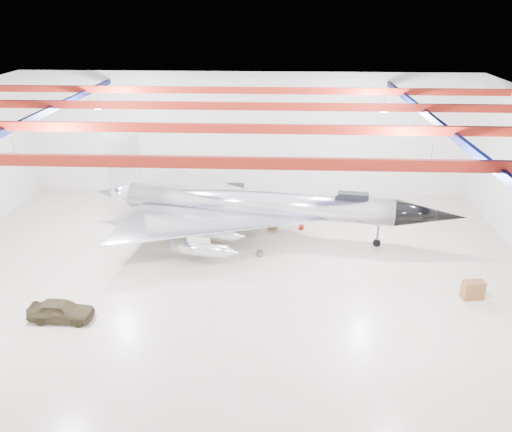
{
  "coord_description": "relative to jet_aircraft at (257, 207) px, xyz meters",
  "views": [
    {
      "loc": [
        2.87,
        -28.88,
        16.67
      ],
      "look_at": [
        1.38,
        2.0,
        3.2
      ],
      "focal_mm": 35.0,
      "sensor_mm": 36.0,
      "label": 1
    }
  ],
  "objects": [
    {
      "name": "ceiling_structure",
      "position": [
        -1.28,
        -5.43,
        7.85
      ],
      "size": [
        39.5,
        29.5,
        1.08
      ],
      "color": "maroon",
      "rests_on": "ceiling"
    },
    {
      "name": "jet_aircraft",
      "position": [
        0.0,
        0.0,
        0.0
      ],
      "size": [
        27.65,
        17.81,
        7.55
      ],
      "rotation": [
        0.0,
        0.0,
        -0.14
      ],
      "color": "silver",
      "rests_on": "floor"
    },
    {
      "name": "ceiling",
      "position": [
        -1.28,
        -5.43,
        8.52
      ],
      "size": [
        40.0,
        40.0,
        0.0
      ],
      "primitive_type": "plane",
      "rotation": [
        3.14,
        0.0,
        0.0
      ],
      "color": "#0A0F38",
      "rests_on": "wall_back"
    },
    {
      "name": "spares_box",
      "position": [
        2.16,
        3.84,
        -2.32
      ],
      "size": [
        0.4,
        0.4,
        0.31
      ],
      "primitive_type": "cylinder",
      "rotation": [
        0.0,
        0.0,
        -0.18
      ],
      "color": "#59595B",
      "rests_on": "floor"
    },
    {
      "name": "wall_back",
      "position": [
        -1.28,
        9.57,
        3.02
      ],
      "size": [
        40.0,
        0.0,
        40.0
      ],
      "primitive_type": "plane",
      "rotation": [
        1.57,
        0.0,
        0.0
      ],
      "color": "silver",
      "rests_on": "floor"
    },
    {
      "name": "oil_barrel",
      "position": [
        -3.32,
        -0.04,
        -2.27
      ],
      "size": [
        0.65,
        0.55,
        0.42
      ],
      "primitive_type": "cube",
      "rotation": [
        0.0,
        0.0,
        -0.12
      ],
      "color": "olive",
      "rests_on": "floor"
    },
    {
      "name": "jeep",
      "position": [
        -10.51,
        -11.32,
        -1.86
      ],
      "size": [
        3.66,
        1.53,
        1.24
      ],
      "primitive_type": "imported",
      "rotation": [
        0.0,
        0.0,
        1.55
      ],
      "color": "#3B331D",
      "rests_on": "floor"
    },
    {
      "name": "crate_small",
      "position": [
        -6.35,
        1.18,
        -2.34
      ],
      "size": [
        0.44,
        0.37,
        0.28
      ],
      "primitive_type": "cube",
      "rotation": [
        0.0,
        0.0,
        0.14
      ],
      "color": "#59595B",
      "rests_on": "floor"
    },
    {
      "name": "parts_bin",
      "position": [
        1.16,
        1.3,
        -2.27
      ],
      "size": [
        0.72,
        0.65,
        0.42
      ],
      "primitive_type": "cube",
      "rotation": [
        0.0,
        0.0,
        0.32
      ],
      "color": "olive",
      "rests_on": "floor"
    },
    {
      "name": "engine_drum",
      "position": [
        0.33,
        -3.17,
        -2.28
      ],
      "size": [
        0.53,
        0.53,
        0.4
      ],
      "primitive_type": "cylinder",
      "rotation": [
        0.0,
        0.0,
        0.24
      ],
      "color": "#59595B",
      "rests_on": "floor"
    },
    {
      "name": "desk",
      "position": [
        13.41,
        -7.96,
        -1.89
      ],
      "size": [
        1.35,
        0.82,
        1.17
      ],
      "primitive_type": "cube",
      "rotation": [
        0.0,
        0.0,
        0.15
      ],
      "color": "brown",
      "rests_on": "floor"
    },
    {
      "name": "floor",
      "position": [
        -1.28,
        -5.43,
        -2.48
      ],
      "size": [
        40.0,
        40.0,
        0.0
      ],
      "primitive_type": "plane",
      "color": "#C2B29A",
      "rests_on": "ground"
    },
    {
      "name": "tool_chest",
      "position": [
        3.44,
        1.44,
        -2.3
      ],
      "size": [
        0.52,
        0.52,
        0.35
      ],
      "primitive_type": "cylinder",
      "rotation": [
        0.0,
        0.0,
        -0.42
      ],
      "color": "#9D150F",
      "rests_on": "floor"
    }
  ]
}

